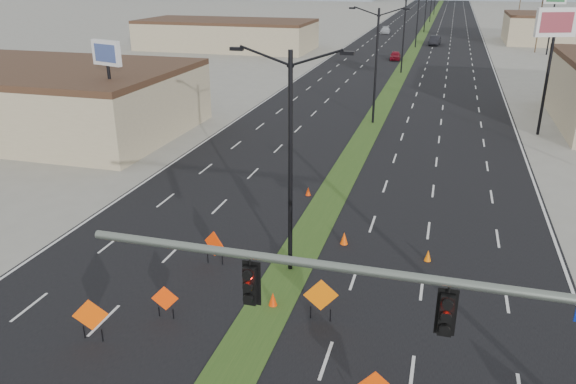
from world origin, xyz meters
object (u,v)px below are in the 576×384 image
(signal_mast, at_px, (526,342))
(streetlight_3, at_px, (418,16))
(streetlight_4, at_px, (426,7))
(construction_sign_3, at_px, (321,296))
(pole_sign_east_near, at_px, (555,32))
(streetlight_1, at_px, (376,63))
(construction_sign_1, at_px, (165,300))
(pole_sign_west, at_px, (107,63))
(construction_sign_0, at_px, (91,316))
(construction_sign_2, at_px, (214,245))
(streetlight_0, at_px, (290,159))
(cone_3, at_px, (308,191))
(pole_sign_east_far, at_px, (555,1))
(cone_1, at_px, (273,299))
(cone_2, at_px, (428,256))
(car_mid, at_px, (435,41))
(cone_0, at_px, (344,238))
(car_left, at_px, (395,56))
(car_far, at_px, (385,30))
(streetlight_2, at_px, (404,32))

(signal_mast, relative_size, streetlight_3, 1.63)
(streetlight_4, height_order, construction_sign_3, streetlight_4)
(streetlight_4, distance_m, pole_sign_east_near, 85.24)
(streetlight_1, height_order, construction_sign_1, streetlight_1)
(pole_sign_west, bearing_deg, construction_sign_0, -43.11)
(construction_sign_2, xyz_separation_m, pole_sign_east_near, (17.56, 28.44, 7.43))
(construction_sign_0, xyz_separation_m, pole_sign_west, (-12.21, 21.47, 5.65))
(construction_sign_0, distance_m, construction_sign_3, 8.69)
(streetlight_0, distance_m, construction_sign_2, 5.69)
(streetlight_4, height_order, construction_sign_1, streetlight_4)
(cone_3, height_order, pole_sign_east_far, pole_sign_east_far)
(construction_sign_0, relative_size, construction_sign_2, 1.04)
(streetlight_0, bearing_deg, cone_3, 98.73)
(streetlight_3, relative_size, construction_sign_3, 5.46)
(cone_1, xyz_separation_m, cone_2, (5.97, 5.72, -0.03))
(streetlight_0, relative_size, car_mid, 2.00)
(car_mid, relative_size, construction_sign_3, 2.73)
(cone_0, relative_size, cone_1, 1.05)
(signal_mast, xyz_separation_m, streetlight_3, (-8.56, 94.00, 0.63))
(signal_mast, height_order, streetlight_3, streetlight_3)
(streetlight_1, height_order, cone_3, streetlight_1)
(car_mid, bearing_deg, streetlight_1, -87.61)
(streetlight_0, height_order, streetlight_1, same)
(construction_sign_1, relative_size, cone_1, 2.24)
(pole_sign_west, height_order, pole_sign_east_far, pole_sign_east_far)
(car_left, xyz_separation_m, cone_2, (8.11, -65.26, -0.38))
(streetlight_3, xyz_separation_m, construction_sign_2, (-3.56, -84.46, -4.42))
(car_mid, relative_size, cone_0, 7.46)
(construction_sign_2, xyz_separation_m, pole_sign_east_far, (25.05, 80.77, 7.36))
(construction_sign_2, bearing_deg, cone_2, 41.22)
(streetlight_0, xyz_separation_m, car_left, (-2.00, 67.83, -4.76))
(cone_0, bearing_deg, car_mid, 89.16)
(streetlight_3, xyz_separation_m, construction_sign_1, (-3.71, -89.12, -4.58))
(car_far, relative_size, pole_sign_west, 0.58)
(cone_3, distance_m, pole_sign_east_far, 75.16)
(construction_sign_0, xyz_separation_m, pole_sign_east_near, (19.67, 35.15, 7.39))
(streetlight_2, distance_m, car_mid, 33.07)
(pole_sign_east_near, bearing_deg, cone_3, -150.79)
(streetlight_2, height_order, car_left, streetlight_2)
(streetlight_0, xyz_separation_m, streetlight_4, (0.00, 112.00, 0.00))
(cone_3, bearing_deg, car_left, 90.58)
(streetlight_0, distance_m, pole_sign_east_far, 83.18)
(streetlight_3, height_order, cone_1, streetlight_3)
(cone_2, bearing_deg, cone_1, -136.22)
(construction_sign_3, distance_m, pole_sign_east_near, 34.48)
(cone_2, xyz_separation_m, pole_sign_east_far, (15.37, 77.74, 8.08))
(construction_sign_0, bearing_deg, car_mid, 64.21)
(streetlight_0, bearing_deg, car_far, 94.32)
(streetlight_0, xyz_separation_m, cone_3, (-1.41, 9.17, -5.14))
(pole_sign_west, bearing_deg, cone_0, -11.92)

